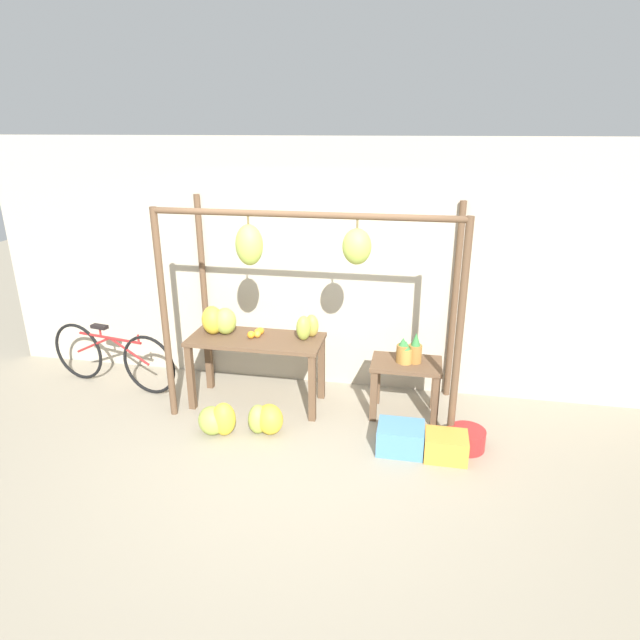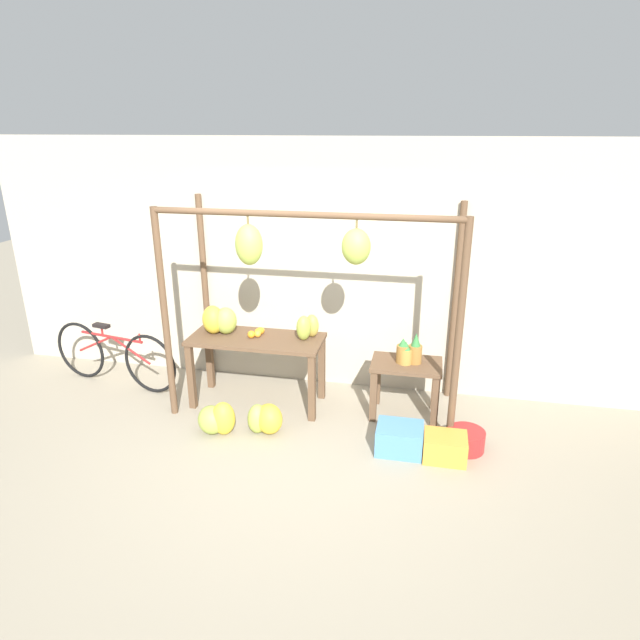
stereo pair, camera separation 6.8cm
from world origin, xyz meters
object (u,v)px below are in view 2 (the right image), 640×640
Objects in this scene: banana_pile_ground_right at (265,419)px; parked_bicycle at (114,356)px; blue_bucket at (466,440)px; fruit_crate_white at (399,438)px; banana_pile_on_table at (219,320)px; orange_pile at (258,332)px; pineapple_cluster at (408,352)px; papaya_pile at (307,327)px; banana_pile_ground_left at (217,419)px; fruit_crate_purple at (445,447)px.

banana_pile_ground_right is 0.24× the size of parked_bicycle.
blue_bucket is 4.04m from parked_bicycle.
banana_pile_on_table is at bearing 161.63° from fruit_crate_white.
pineapple_cluster is (1.61, 0.01, -0.09)m from orange_pile.
banana_pile_on_table is 1.21m from banana_pile_ground_right.
pineapple_cluster is 0.76× the size of fruit_crate_white.
papaya_pile is (-1.05, 0.72, 0.77)m from fruit_crate_white.
pineapple_cluster is 0.72× the size of banana_pile_ground_left.
papaya_pile is at bearing 0.13° from parked_bicycle.
papaya_pile reaches higher than pineapple_cluster.
banana_pile_on_table is at bearing -1.87° from parked_bicycle.
papaya_pile reaches higher than fruit_crate_white.
pineapple_cluster is (2.03, 0.02, -0.20)m from banana_pile_on_table.
pineapple_cluster reaches higher than blue_bucket.
pineapple_cluster is 1.10× the size of papaya_pile.
banana_pile_ground_right is (0.69, -0.63, -0.77)m from banana_pile_on_table.
banana_pile_ground_left is 1.05× the size of fruit_crate_white.
pineapple_cluster reaches higher than parked_bicycle.
banana_pile_ground_right reaches higher than blue_bucket.
blue_bucket is at bearing -8.00° from parked_bicycle.
banana_pile_ground_left is 1.80m from fruit_crate_white.
orange_pile is at bearing 160.19° from fruit_crate_purple.
banana_pile_ground_right is (0.26, -0.64, -0.66)m from orange_pile.
blue_bucket is at bearing 14.04° from fruit_crate_white.
orange_pile is at bearing 156.78° from fruit_crate_white.
papaya_pile is (0.28, 0.67, 0.75)m from banana_pile_ground_right.
banana_pile_ground_left is at bearing -166.68° from banana_pile_ground_right.
fruit_crate_white is at bearing -34.46° from papaya_pile.
blue_bucket is 0.21× the size of parked_bicycle.
fruit_crate_white is 0.63m from blue_bucket.
fruit_crate_white is (1.33, -0.04, -0.03)m from banana_pile_ground_right.
pineapple_cluster is 0.84× the size of fruit_crate_purple.
pineapple_cluster is at bearing 88.78° from fruit_crate_white.
parked_bicycle reaches higher than fruit_crate_purple.
pineapple_cluster is 0.19× the size of parked_bicycle.
banana_pile_ground_right is 1.40× the size of papaya_pile.
papaya_pile is at bearing 161.20° from blue_bucket.
banana_pile_ground_right is (-1.35, -0.65, -0.57)m from pineapple_cluster.
banana_pile_on_table reaches higher than fruit_crate_purple.
banana_pile_ground_left is at bearing -26.27° from parked_bicycle.
fruit_crate_white is 3.46m from parked_bicycle.
fruit_crate_white is (-0.01, -0.69, -0.59)m from pineapple_cluster.
fruit_crate_white reaches higher than fruit_crate_purple.
banana_pile_ground_left is 0.48m from banana_pile_ground_right.
orange_pile is 0.52× the size of fruit_crate_white.
banana_pile_on_table reaches higher than blue_bucket.
fruit_crate_purple is (0.42, -0.04, -0.01)m from fruit_crate_white.
parked_bicycle is at bearing -179.87° from papaya_pile.
pineapple_cluster is at bearing 22.67° from banana_pile_ground_left.
papaya_pile is (0.75, 0.78, 0.75)m from banana_pile_ground_left.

